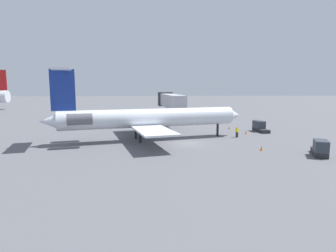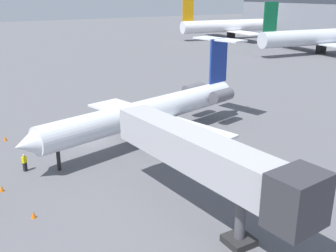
# 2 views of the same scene
# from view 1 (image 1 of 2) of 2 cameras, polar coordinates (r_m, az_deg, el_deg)

# --- Properties ---
(ground_plane) EXTENTS (400.00, 400.00, 0.10)m
(ground_plane) POSITION_cam_1_polar(r_m,az_deg,el_deg) (40.15, 4.27, -3.55)
(ground_plane) COLOR #5B5B60
(regional_jet) EXTENTS (20.36, 30.08, 10.29)m
(regional_jet) POSITION_cam_1_polar(r_m,az_deg,el_deg) (41.78, -4.73, 1.73)
(regional_jet) COLOR silver
(regional_jet) RESTS_ON ground_plane
(jet_bridge) EXTENTS (18.50, 4.67, 6.68)m
(jet_bridge) POSITION_cam_1_polar(r_m,az_deg,el_deg) (59.19, 0.43, 5.11)
(jet_bridge) COLOR #ADADB2
(jet_bridge) RESTS_ON ground_plane
(ground_crew_marshaller) EXTENTS (0.44, 0.48, 1.69)m
(ground_crew_marshaller) POSITION_cam_1_polar(r_m,az_deg,el_deg) (45.74, 13.81, -1.18)
(ground_crew_marshaller) COLOR black
(ground_crew_marshaller) RESTS_ON ground_plane
(baggage_tug_lead) EXTENTS (4.13, 1.83, 1.90)m
(baggage_tug_lead) POSITION_cam_1_polar(r_m,az_deg,el_deg) (52.69, 18.12, -0.18)
(baggage_tug_lead) COLOR #262628
(baggage_tug_lead) RESTS_ON ground_plane
(baggage_tug_trailing) EXTENTS (4.23, 2.88, 1.90)m
(baggage_tug_trailing) POSITION_cam_1_polar(r_m,az_deg,el_deg) (37.09, 28.48, -4.08)
(baggage_tug_trailing) COLOR #262628
(baggage_tug_trailing) RESTS_ON ground_plane
(traffic_cone_near) EXTENTS (0.36, 0.36, 0.55)m
(traffic_cone_near) POSITION_cam_1_polar(r_m,az_deg,el_deg) (54.35, 12.29, -0.32)
(traffic_cone_near) COLOR orange
(traffic_cone_near) RESTS_ON ground_plane
(traffic_cone_mid) EXTENTS (0.36, 0.36, 0.55)m
(traffic_cone_mid) POSITION_cam_1_polar(r_m,az_deg,el_deg) (49.51, 15.53, -1.23)
(traffic_cone_mid) COLOR orange
(traffic_cone_mid) RESTS_ON ground_plane
(traffic_cone_far) EXTENTS (0.36, 0.36, 0.55)m
(traffic_cone_far) POSITION_cam_1_polar(r_m,az_deg,el_deg) (37.31, 18.43, -4.32)
(traffic_cone_far) COLOR orange
(traffic_cone_far) RESTS_ON ground_plane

